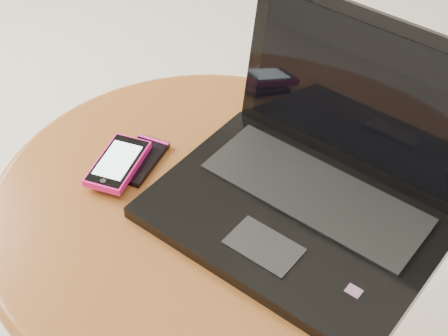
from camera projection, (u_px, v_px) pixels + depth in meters
The scene contains 4 objects.
table at pixel (205, 248), 1.06m from camera, with size 0.64×0.64×0.51m.
laptop at pixel (313, 183), 0.95m from camera, with size 0.40×0.34×0.26m.
phone_black at pixel (140, 160), 1.04m from camera, with size 0.07×0.11×0.01m.
phone_pink at pixel (118, 163), 1.02m from camera, with size 0.09×0.13×0.01m.
Camera 1 is at (0.30, -0.48, 1.23)m, focal length 54.26 mm.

